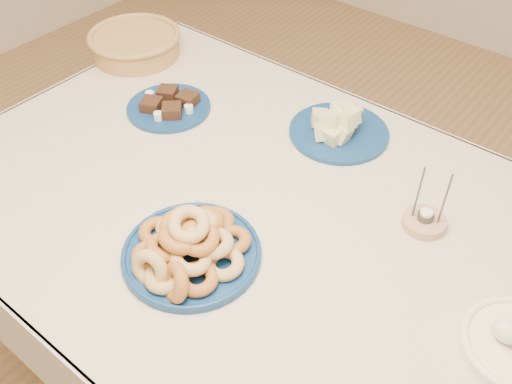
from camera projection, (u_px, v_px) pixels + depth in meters
ground at (266, 373)px, 1.86m from camera, size 5.00×5.00×0.00m
dining_table at (269, 241)px, 1.42m from camera, size 1.71×1.11×0.75m
donut_platter at (189, 248)px, 1.22m from camera, size 0.31×0.31×0.14m
melon_plate at (338, 127)px, 1.55m from camera, size 0.36×0.36×0.10m
brownie_plate at (169, 106)px, 1.65m from camera, size 0.31×0.31×0.04m
wicker_basket at (135, 43)px, 1.86m from camera, size 0.40×0.40×0.08m
candle_holder at (424, 221)px, 1.31m from camera, size 0.12×0.12×0.17m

